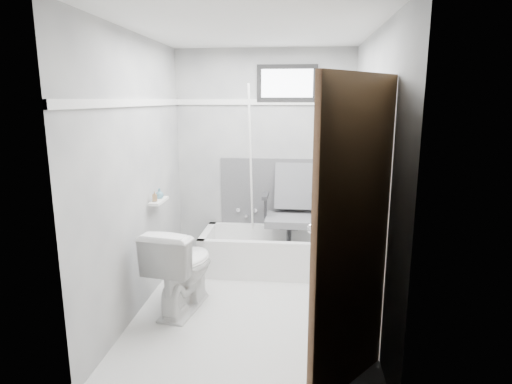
# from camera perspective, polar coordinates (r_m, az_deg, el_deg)

# --- Properties ---
(floor) EXTENTS (2.60, 2.60, 0.00)m
(floor) POSITION_cam_1_polar(r_m,az_deg,el_deg) (4.01, -0.51, -15.20)
(floor) COLOR white
(floor) RESTS_ON ground
(ceiling) EXTENTS (2.60, 2.60, 0.00)m
(ceiling) POSITION_cam_1_polar(r_m,az_deg,el_deg) (3.60, -0.58, 21.07)
(ceiling) COLOR silver
(ceiling) RESTS_ON floor
(wall_back) EXTENTS (2.00, 0.02, 2.40)m
(wall_back) POSITION_cam_1_polar(r_m,az_deg,el_deg) (4.90, 1.09, 4.63)
(wall_back) COLOR gray
(wall_back) RESTS_ON floor
(wall_front) EXTENTS (2.00, 0.02, 2.40)m
(wall_front) POSITION_cam_1_polar(r_m,az_deg,el_deg) (2.36, -3.92, -3.69)
(wall_front) COLOR gray
(wall_front) RESTS_ON floor
(wall_left) EXTENTS (0.02, 2.60, 2.40)m
(wall_left) POSITION_cam_1_polar(r_m,az_deg,el_deg) (3.85, -15.51, 2.12)
(wall_left) COLOR gray
(wall_left) RESTS_ON floor
(wall_right) EXTENTS (0.02, 2.60, 2.40)m
(wall_right) POSITION_cam_1_polar(r_m,az_deg,el_deg) (3.65, 15.28, 1.59)
(wall_right) COLOR gray
(wall_right) RESTS_ON floor
(bathtub) EXTENTS (1.50, 0.70, 0.42)m
(bathtub) POSITION_cam_1_polar(r_m,az_deg,el_deg) (4.77, 1.97, -7.87)
(bathtub) COLOR white
(bathtub) RESTS_ON floor
(office_chair) EXTENTS (0.61, 0.61, 1.04)m
(office_chair) POSITION_cam_1_polar(r_m,az_deg,el_deg) (4.68, 4.46, -2.79)
(office_chair) COLOR #5A5B5F
(office_chair) RESTS_ON bathtub
(toilet) EXTENTS (0.57, 0.85, 0.77)m
(toilet) POSITION_cam_1_polar(r_m,az_deg,el_deg) (3.91, -9.82, -9.92)
(toilet) COLOR white
(toilet) RESTS_ON floor
(door) EXTENTS (0.78, 0.78, 2.00)m
(door) POSITION_cam_1_polar(r_m,az_deg,el_deg) (2.48, 19.40, -8.41)
(door) COLOR #512F1E
(door) RESTS_ON floor
(window) EXTENTS (0.66, 0.04, 0.40)m
(window) POSITION_cam_1_polar(r_m,az_deg,el_deg) (4.83, 4.17, 14.25)
(window) COLOR black
(window) RESTS_ON wall_back
(backerboard) EXTENTS (1.50, 0.02, 0.78)m
(backerboard) POSITION_cam_1_polar(r_m,az_deg,el_deg) (4.94, 3.95, -0.03)
(backerboard) COLOR #4C4C4F
(backerboard) RESTS_ON wall_back
(trim_back) EXTENTS (2.00, 0.02, 0.06)m
(trim_back) POSITION_cam_1_polar(r_m,az_deg,el_deg) (4.84, 1.11, 11.91)
(trim_back) COLOR white
(trim_back) RESTS_ON wall_back
(trim_left) EXTENTS (0.02, 2.60, 0.06)m
(trim_left) POSITION_cam_1_polar(r_m,az_deg,el_deg) (3.79, -15.86, 11.37)
(trim_left) COLOR white
(trim_left) RESTS_ON wall_left
(pole) EXTENTS (0.02, 0.45, 1.91)m
(pole) POSITION_cam_1_polar(r_m,az_deg,el_deg) (4.69, -0.66, 2.45)
(pole) COLOR white
(pole) RESTS_ON bathtub
(shelf) EXTENTS (0.10, 0.32, 0.02)m
(shelf) POSITION_cam_1_polar(r_m,az_deg,el_deg) (4.18, -12.84, -1.17)
(shelf) COLOR white
(shelf) RESTS_ON wall_left
(soap_bottle_a) EXTENTS (0.05, 0.05, 0.09)m
(soap_bottle_a) POSITION_cam_1_polar(r_m,az_deg,el_deg) (4.10, -13.36, -0.53)
(soap_bottle_a) COLOR #916D48
(soap_bottle_a) RESTS_ON shelf
(soap_bottle_b) EXTENTS (0.11, 0.11, 0.10)m
(soap_bottle_b) POSITION_cam_1_polar(r_m,az_deg,el_deg) (4.23, -12.75, -0.19)
(soap_bottle_b) COLOR teal
(soap_bottle_b) RESTS_ON shelf
(faucet) EXTENTS (0.26, 0.10, 0.16)m
(faucet) POSITION_cam_1_polar(r_m,az_deg,el_deg) (5.01, -1.25, -2.77)
(faucet) COLOR silver
(faucet) RESTS_ON wall_back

